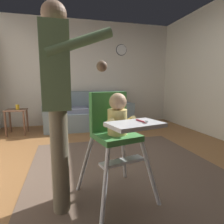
{
  "coord_description": "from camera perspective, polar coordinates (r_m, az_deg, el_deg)",
  "views": [
    {
      "loc": [
        -0.7,
        -2.26,
        1.06
      ],
      "look_at": [
        -0.3,
        -0.72,
        0.81
      ],
      "focal_mm": 30.14,
      "sensor_mm": 36.0,
      "label": 1
    }
  ],
  "objects": [
    {
      "name": "adult_standing",
      "position": [
        1.57,
        -15.98,
        4.25
      ],
      "size": [
        0.51,
        0.5,
        1.66
      ],
      "rotation": [
        0.0,
        0.0,
        0.0
      ],
      "color": "#655C4A",
      "rests_on": "ground"
    },
    {
      "name": "couch",
      "position": [
        4.53,
        -7.1,
        -0.53
      ],
      "size": [
        1.99,
        0.86,
        0.86
      ],
      "rotation": [
        0.0,
        0.0,
        -1.57
      ],
      "color": "slate",
      "rests_on": "ground"
    },
    {
      "name": "high_chair",
      "position": [
        1.67,
        1.19,
        -4.08
      ],
      "size": [
        0.72,
        0.82,
        0.98
      ],
      "rotation": [
        0.0,
        0.0,
        -1.33
      ],
      "color": "silver",
      "rests_on": "ground"
    },
    {
      "name": "ground",
      "position": [
        2.61,
        2.41,
        -16.35
      ],
      "size": [
        5.91,
        6.93,
        0.1
      ],
      "primitive_type": "cube",
      "color": "brown"
    },
    {
      "name": "side_table",
      "position": [
        4.35,
        -26.99,
        -1.16
      ],
      "size": [
        0.4,
        0.4,
        0.52
      ],
      "color": "brown",
      "rests_on": "ground"
    },
    {
      "name": "wall_clock",
      "position": [
        5.22,
        2.85,
        18.3
      ],
      "size": [
        0.29,
        0.04,
        0.29
      ],
      "color": "white"
    },
    {
      "name": "area_rug",
      "position": [
        2.41,
        4.68,
        -17.23
      ],
      "size": [
        2.33,
        2.53,
        0.01
      ],
      "primitive_type": "cube",
      "color": "brown",
      "rests_on": "ground"
    },
    {
      "name": "sippy_cup",
      "position": [
        4.32,
        -26.76,
        1.34
      ],
      "size": [
        0.07,
        0.07,
        0.1
      ],
      "primitive_type": "cylinder",
      "color": "gold",
      "rests_on": "side_table"
    },
    {
      "name": "wall_far",
      "position": [
        5.01,
        -6.71,
        11.55
      ],
      "size": [
        5.11,
        0.06,
        2.61
      ],
      "primitive_type": "cube",
      "color": "silver",
      "rests_on": "ground"
    }
  ]
}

